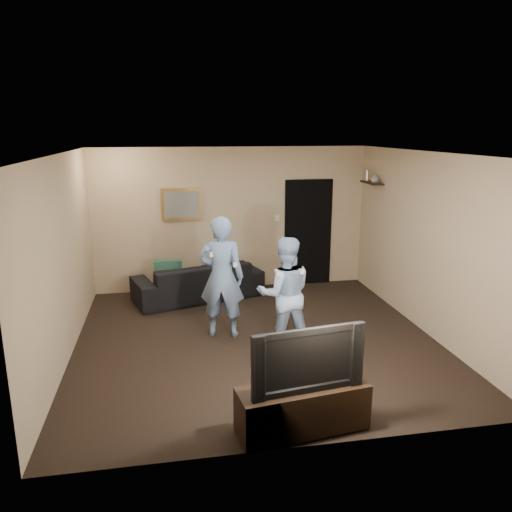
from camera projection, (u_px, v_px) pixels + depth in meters
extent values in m
plane|color=black|center=(256.00, 340.00, 7.08)|extent=(5.00, 5.00, 0.00)
cube|color=silver|center=(256.00, 153.00, 6.44)|extent=(5.00, 5.00, 0.04)
cube|color=tan|center=(232.00, 219.00, 9.14)|extent=(5.00, 0.04, 2.60)
cube|color=tan|center=(307.00, 317.00, 4.38)|extent=(5.00, 0.04, 2.60)
cube|color=tan|center=(63.00, 259.00, 6.32)|extent=(0.04, 5.00, 2.60)
cube|color=tan|center=(426.00, 243.00, 7.19)|extent=(0.04, 5.00, 2.60)
imported|color=black|center=(198.00, 281.00, 8.75)|extent=(2.36, 1.45, 0.65)
cube|color=#174638|center=(168.00, 273.00, 8.62)|extent=(0.48, 0.19, 0.47)
cube|color=olive|center=(182.00, 204.00, 8.89)|extent=(0.72, 0.05, 0.57)
cube|color=slate|center=(182.00, 205.00, 8.86)|extent=(0.62, 0.01, 0.47)
cube|color=black|center=(308.00, 233.00, 9.44)|extent=(0.90, 0.06, 2.00)
cube|color=silver|center=(277.00, 218.00, 9.27)|extent=(0.08, 0.02, 0.12)
cube|color=black|center=(372.00, 183.00, 8.72)|extent=(0.20, 0.60, 0.03)
imported|color=#9F9FA3|center=(375.00, 178.00, 8.59)|extent=(0.16, 0.16, 0.15)
cylinder|color=silver|center=(367.00, 176.00, 8.91)|extent=(0.06, 0.06, 0.18)
cube|color=black|center=(303.00, 408.00, 4.88)|extent=(1.34, 0.59, 0.46)
imported|color=black|center=(304.00, 356.00, 4.75)|extent=(1.13, 0.30, 0.65)
imported|color=#6B8CB9|center=(222.00, 277.00, 7.04)|extent=(0.72, 0.56, 1.75)
cube|color=white|center=(211.00, 254.00, 6.71)|extent=(0.04, 0.14, 0.04)
cube|color=white|center=(235.00, 265.00, 6.80)|extent=(0.05, 0.09, 0.05)
imported|color=#9BBDE1|center=(285.00, 294.00, 6.64)|extent=(0.79, 0.64, 1.55)
cube|color=white|center=(277.00, 272.00, 6.31)|extent=(0.04, 0.14, 0.04)
cube|color=white|center=(301.00, 271.00, 6.36)|extent=(0.05, 0.09, 0.05)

